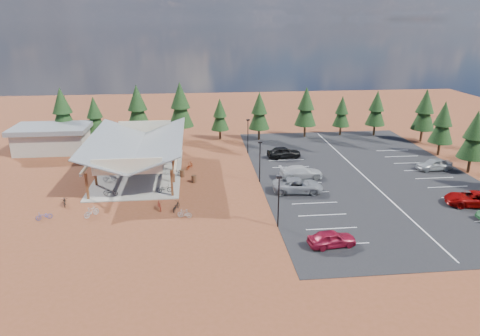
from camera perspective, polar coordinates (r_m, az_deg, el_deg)
ground at (r=50.09m, az=-2.72°, el=-2.90°), size 140.00×140.00×0.00m
asphalt_lot at (r=56.80m, az=16.07°, el=-0.92°), size 27.00×44.00×0.04m
concrete_pad at (r=57.06m, az=-13.21°, el=-0.54°), size 10.60×18.60×0.10m
bike_pavilion at (r=55.93m, az=-13.50°, el=3.10°), size 11.65×19.40×4.97m
outbuilding at (r=69.92m, az=-23.75°, el=3.66°), size 11.00×7.00×3.90m
lamp_post_0 at (r=40.34m, az=5.18°, el=-4.03°), size 0.50×0.25×5.14m
lamp_post_1 at (r=51.42m, az=2.67°, el=1.22°), size 0.50×0.25×5.14m
lamp_post_2 at (r=62.83m, az=1.06°, el=4.59°), size 0.50×0.25×5.14m
trash_bin_0 at (r=52.39m, az=-6.16°, el=-1.45°), size 0.60×0.60×0.90m
trash_bin_1 at (r=54.40m, az=-7.72°, el=-0.72°), size 0.60×0.60×0.90m
pine_0 at (r=72.43m, az=-22.61°, el=7.15°), size 3.88×3.88×9.04m
pine_1 at (r=71.40m, az=-18.81°, el=6.69°), size 3.23×3.23×7.53m
pine_2 at (r=70.61m, az=-13.51°, el=7.90°), size 3.95×3.95×9.21m
pine_3 at (r=70.13m, az=-7.95°, el=8.33°), size 4.08×4.08×9.51m
pine_4 at (r=70.17m, az=-2.70°, el=7.12°), size 2.93×2.93×6.83m
pine_5 at (r=69.68m, az=2.58°, el=7.61°), size 3.40×3.40×7.93m
pine_6 at (r=72.34m, az=8.78°, el=8.09°), size 3.62×3.62×8.44m
pine_7 at (r=74.77m, az=13.42°, el=7.33°), size 2.89×2.89×6.73m
pine_8 at (r=76.01m, az=17.72°, el=7.59°), size 3.30×3.30×7.70m
pine_11 at (r=61.75m, az=28.79°, el=3.87°), size 3.52×3.52×8.19m
pine_12 at (r=68.02m, az=25.43°, el=5.49°), size 3.42×3.42×7.96m
pine_13 at (r=74.53m, az=23.41°, el=7.12°), size 3.67×3.67×8.55m
bike_0 at (r=50.14m, az=-16.88°, el=-3.07°), size 1.73×0.86×0.87m
bike_1 at (r=54.67m, az=-17.01°, el=-1.17°), size 1.66×0.76×0.96m
bike_2 at (r=57.84m, az=-14.83°, el=0.12°), size 1.75×0.70×0.90m
bike_3 at (r=60.99m, az=-13.54°, el=1.32°), size 1.93×1.03×1.12m
bike_4 at (r=49.63m, az=-10.05°, el=-2.71°), size 1.78×0.73×0.92m
bike_5 at (r=54.89m, az=-10.13°, el=-0.51°), size 1.70×0.75×0.99m
bike_6 at (r=59.53m, az=-9.59°, el=1.04°), size 1.77×0.88×0.89m
bike_7 at (r=63.93m, az=-9.98°, el=2.34°), size 1.70×0.67×1.00m
bike_8 at (r=49.43m, az=-22.35°, el=-4.11°), size 1.14×1.96×0.97m
bike_9 at (r=45.76m, az=-19.20°, el=-5.52°), size 1.52×1.64×1.05m
bike_10 at (r=46.90m, az=-24.68°, el=-5.81°), size 1.62×1.06×0.80m
bike_11 at (r=45.50m, az=-10.70°, el=-4.89°), size 0.92×1.79×1.04m
bike_12 at (r=45.09m, az=-8.52°, el=-5.06°), size 1.14×1.87×0.93m
bike_13 at (r=43.40m, az=-7.41°, el=-6.04°), size 1.54×0.80×0.89m
bike_15 at (r=57.14m, az=-6.72°, el=0.36°), size 1.17×1.69×1.00m
bike_16 at (r=54.99m, az=-8.34°, el=-0.53°), size 1.82×0.90×0.91m
car_0 at (r=38.62m, az=12.14°, el=-9.18°), size 4.40×2.20×1.44m
car_2 at (r=49.45m, az=7.71°, el=-2.31°), size 6.02×3.18×1.61m
car_3 at (r=53.82m, az=8.15°, el=-0.54°), size 5.49×2.43×1.57m
car_4 at (r=61.45m, az=5.86°, el=2.10°), size 5.02×2.53×1.64m
car_6 at (r=51.85m, az=28.57°, el=-3.60°), size 5.91×3.57×1.53m
car_8 at (r=61.70m, az=24.45°, el=0.46°), size 4.68×2.08×1.56m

